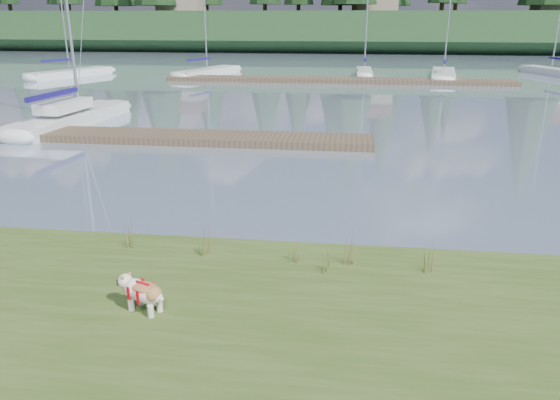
# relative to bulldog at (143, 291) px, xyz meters

# --- Properties ---
(ground) EXTENTS (200.00, 200.00, 0.00)m
(ground) POSITION_rel_bulldog_xyz_m (0.11, 34.58, -0.69)
(ground) COLOR gray
(ground) RESTS_ON ground
(bank) EXTENTS (60.00, 9.00, 0.35)m
(bank) POSITION_rel_bulldog_xyz_m (0.11, -1.42, -0.52)
(bank) COLOR #3F5320
(bank) RESTS_ON ground
(ridge) EXTENTS (200.00, 20.00, 5.00)m
(ridge) POSITION_rel_bulldog_xyz_m (0.11, 77.58, 1.81)
(ridge) COLOR #1A3419
(ridge) RESTS_ON ground
(bulldog) EXTENTS (0.92, 0.61, 0.54)m
(bulldog) POSITION_rel_bulldog_xyz_m (0.00, 0.00, 0.00)
(bulldog) COLOR silver
(bulldog) RESTS_ON bank
(sailboat_main) EXTENTS (2.57, 8.96, 12.71)m
(sailboat_main) POSITION_rel_bulldog_xyz_m (-9.57, 16.89, -0.27)
(sailboat_main) COLOR silver
(sailboat_main) RESTS_ON ground
(dock_near) EXTENTS (16.00, 2.00, 0.30)m
(dock_near) POSITION_rel_bulldog_xyz_m (-3.89, 13.58, -0.54)
(dock_near) COLOR #4C3D2C
(dock_near) RESTS_ON ground
(dock_far) EXTENTS (26.00, 2.20, 0.30)m
(dock_far) POSITION_rel_bulldog_xyz_m (2.11, 34.58, -0.54)
(dock_far) COLOR #4C3D2C
(dock_far) RESTS_ON ground
(sailboat_bg_0) EXTENTS (4.89, 8.41, 12.20)m
(sailboat_bg_0) POSITION_rel_bulldog_xyz_m (-19.41, 36.20, -0.37)
(sailboat_bg_0) COLOR silver
(sailboat_bg_0) RESTS_ON ground
(sailboat_bg_1) EXTENTS (4.61, 8.48, 12.56)m
(sailboat_bg_1) POSITION_rel_bulldog_xyz_m (-8.55, 38.68, -0.36)
(sailboat_bg_1) COLOR silver
(sailboat_bg_1) RESTS_ON ground
(sailboat_bg_2) EXTENTS (1.25, 6.12, 9.40)m
(sailboat_bg_2) POSITION_rel_bulldog_xyz_m (4.18, 39.49, -0.36)
(sailboat_bg_2) COLOR silver
(sailboat_bg_2) RESTS_ON ground
(sailboat_bg_3) EXTENTS (2.97, 8.86, 12.70)m
(sailboat_bg_3) POSITION_rel_bulldog_xyz_m (10.56, 39.18, -0.37)
(sailboat_bg_3) COLOR silver
(sailboat_bg_3) RESTS_ON ground
(sailboat_bg_4) EXTENTS (3.71, 7.17, 10.59)m
(sailboat_bg_4) POSITION_rel_bulldog_xyz_m (19.64, 42.73, -0.36)
(sailboat_bg_4) COLOR silver
(sailboat_bg_4) RESTS_ON ground
(weed_0) EXTENTS (0.17, 0.14, 0.72)m
(weed_0) POSITION_rel_bulldog_xyz_m (0.42, 2.19, -0.04)
(weed_0) COLOR #475B23
(weed_0) RESTS_ON bank
(weed_1) EXTENTS (0.17, 0.14, 0.54)m
(weed_1) POSITION_rel_bulldog_xyz_m (2.20, 2.13, -0.11)
(weed_1) COLOR #475B23
(weed_1) RESTS_ON bank
(weed_2) EXTENTS (0.17, 0.14, 0.74)m
(weed_2) POSITION_rel_bulldog_xyz_m (3.27, 2.12, -0.03)
(weed_2) COLOR #475B23
(weed_2) RESTS_ON bank
(weed_3) EXTENTS (0.17, 0.14, 0.59)m
(weed_3) POSITION_rel_bulldog_xyz_m (-1.15, 2.41, -0.09)
(weed_3) COLOR #475B23
(weed_3) RESTS_ON bank
(weed_4) EXTENTS (0.17, 0.14, 0.52)m
(weed_4) POSITION_rel_bulldog_xyz_m (2.80, 1.76, -0.12)
(weed_4) COLOR #475B23
(weed_4) RESTS_ON bank
(weed_5) EXTENTS (0.17, 0.14, 0.68)m
(weed_5) POSITION_rel_bulldog_xyz_m (4.70, 2.03, -0.06)
(weed_5) COLOR #475B23
(weed_5) RESTS_ON bank
(mud_lip) EXTENTS (60.00, 0.50, 0.14)m
(mud_lip) POSITION_rel_bulldog_xyz_m (0.11, 2.98, -0.62)
(mud_lip) COLOR #33281C
(mud_lip) RESTS_ON ground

